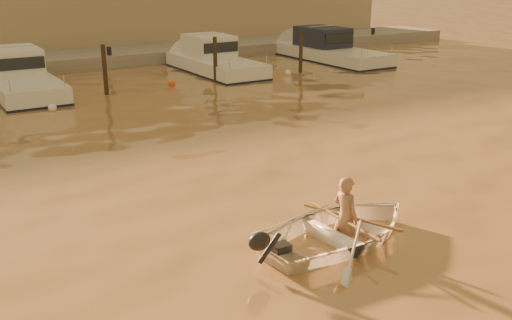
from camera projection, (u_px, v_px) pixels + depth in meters
ground_plane at (323, 209)px, 12.10m from camera, size 160.00×160.00×0.00m
dinghy at (341, 230)px, 10.61m from camera, size 3.72×2.85×0.72m
person at (345, 216)px, 10.60m from camera, size 0.44×0.61×1.56m
outboard_motor at (280, 251)px, 9.72m from camera, size 0.94×0.50×0.70m
oar_port at (351, 217)px, 10.70m from camera, size 0.72×2.01×0.13m
oar_starboard at (343, 220)px, 10.59m from camera, size 0.19×2.10×0.13m
moored_boat_2 at (20, 77)px, 23.24m from camera, size 2.34×7.82×1.75m
moored_boat_4 at (215, 60)px, 27.75m from camera, size 2.38×7.30×1.75m
moored_boat_5 at (331, 49)px, 31.35m from camera, size 2.52×8.37×1.75m
piling_2 at (105, 72)px, 22.81m from camera, size 0.18×0.18×2.20m
piling_3 at (215, 62)px, 25.31m from camera, size 0.18×0.18×2.20m
piling_4 at (301, 54)px, 27.67m from camera, size 0.18×0.18×2.20m
fender_c at (52, 108)px, 20.43m from camera, size 0.30×0.30×0.30m
fender_d at (172, 83)px, 24.80m from camera, size 0.30×0.30×0.30m
fender_e at (288, 73)px, 27.25m from camera, size 0.30×0.30×0.30m
quay at (63, 64)px, 29.34m from camera, size 52.00×4.00×1.00m
waterfront_building at (34, 13)px, 33.04m from camera, size 46.00×7.00×4.80m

